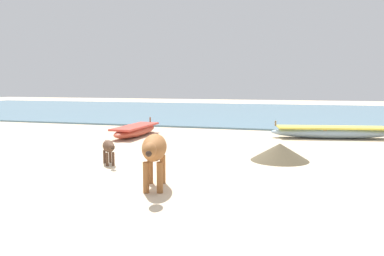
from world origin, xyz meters
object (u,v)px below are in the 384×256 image
Objects in this scene: fishing_boat_2 at (136,130)px; calf_near_dark at (109,147)px; fishing_boat_1 at (332,132)px; cow_adult_brown at (154,150)px.

fishing_boat_2 is 3.85× the size of calf_near_dark.
cow_adult_brown reaches higher than fishing_boat_1.
fishing_boat_1 is 5.55× the size of calf_near_dark.
fishing_boat_1 reaches higher than fishing_boat_2.
calf_near_dark is at bearing 37.86° from fishing_boat_1.
fishing_boat_1 is at bearing 138.86° from cow_adult_brown.
fishing_boat_1 is at bearing 99.34° from calf_near_dark.
fishing_boat_1 is 8.47m from calf_near_dark.
fishing_boat_2 is at bearing 1.28° from fishing_boat_1.
fishing_boat_2 is 7.36m from cow_adult_brown.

